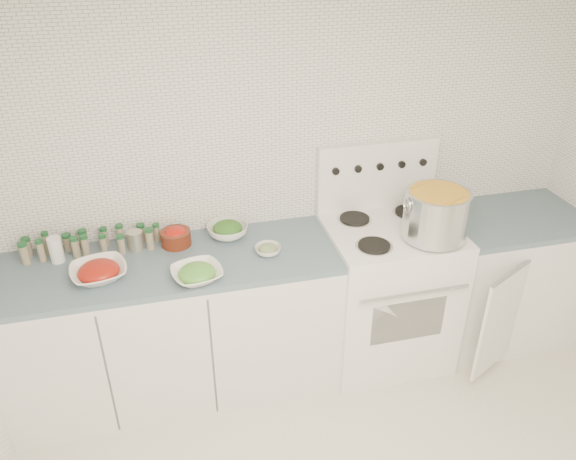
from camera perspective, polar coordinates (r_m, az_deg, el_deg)
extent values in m
cube|color=white|center=(3.34, 1.19, 6.65)|extent=(3.50, 0.02, 2.50)
cube|color=white|center=(3.39, -11.29, -9.78)|extent=(1.85, 0.62, 0.86)
cube|color=slate|center=(3.13, -12.10, -3.41)|extent=(1.85, 0.62, 0.03)
cube|color=white|center=(3.60, 9.90, -6.42)|extent=(0.76, 0.65, 0.92)
cube|color=black|center=(3.35, 12.07, -8.97)|extent=(0.45, 0.01, 0.28)
cylinder|color=silver|center=(3.19, 12.79, -6.33)|extent=(0.65, 0.02, 0.02)
cube|color=white|center=(3.35, 10.58, 0.02)|extent=(0.76, 0.65, 0.01)
cube|color=white|center=(3.49, 9.01, 5.51)|extent=(0.76, 0.06, 0.43)
cylinder|color=silver|center=(3.15, 8.74, -1.62)|extent=(0.21, 0.21, 0.01)
cylinder|color=black|center=(3.15, 8.75, -1.53)|extent=(0.18, 0.18, 0.01)
cylinder|color=silver|center=(3.30, 14.56, -0.80)|extent=(0.21, 0.21, 0.01)
cylinder|color=black|center=(3.29, 14.57, -0.71)|extent=(0.18, 0.18, 0.01)
cylinder|color=silver|center=(3.41, 6.77, 1.10)|extent=(0.21, 0.21, 0.01)
cylinder|color=black|center=(3.41, 6.78, 1.19)|extent=(0.18, 0.18, 0.01)
cylinder|color=silver|center=(3.54, 12.25, 1.76)|extent=(0.21, 0.21, 0.01)
cylinder|color=black|center=(3.54, 12.26, 1.84)|extent=(0.18, 0.18, 0.01)
cylinder|color=black|center=(3.34, 4.86, 5.99)|extent=(0.04, 0.02, 0.04)
cylinder|color=black|center=(3.38, 7.12, 6.19)|extent=(0.04, 0.02, 0.04)
cylinder|color=black|center=(3.43, 9.33, 6.39)|extent=(0.04, 0.02, 0.04)
cylinder|color=black|center=(3.49, 11.47, 6.56)|extent=(0.04, 0.02, 0.04)
cylinder|color=black|center=(3.55, 13.54, 6.73)|extent=(0.04, 0.02, 0.04)
cube|color=white|center=(4.00, 20.77, -4.60)|extent=(0.89, 0.62, 0.86)
cube|color=slate|center=(3.77, 21.98, 1.06)|extent=(0.89, 0.62, 0.03)
cube|color=white|center=(3.61, 20.70, -8.74)|extent=(0.36, 0.20, 0.70)
cylinder|color=silver|center=(3.23, 14.81, 1.56)|extent=(0.36, 0.36, 0.28)
cylinder|color=#C1811B|center=(3.18, 15.09, 3.50)|extent=(0.32, 0.32, 0.03)
torus|color=silver|center=(3.12, 11.98, 2.52)|extent=(0.01, 0.09, 0.09)
torus|color=silver|center=(3.29, 17.86, 3.17)|extent=(0.01, 0.09, 0.09)
imported|color=white|center=(3.06, -18.67, -4.11)|extent=(0.33, 0.33, 0.07)
ellipsoid|color=#A2230D|center=(3.05, -18.71, -3.89)|extent=(0.20, 0.20, 0.09)
imported|color=white|center=(2.93, -9.22, -4.47)|extent=(0.30, 0.30, 0.06)
ellipsoid|color=#46882C|center=(2.92, -9.24, -4.26)|extent=(0.18, 0.18, 0.08)
imported|color=white|center=(3.28, -6.14, -0.07)|extent=(0.29, 0.29, 0.07)
ellipsoid|color=#1D5317|center=(3.27, -6.16, 0.24)|extent=(0.17, 0.17, 0.08)
imported|color=white|center=(3.11, -2.05, -2.05)|extent=(0.16, 0.16, 0.05)
ellipsoid|color=#345522|center=(3.10, -2.05, -1.86)|extent=(0.10, 0.10, 0.05)
cylinder|color=#561D0E|center=(3.24, -11.32, -0.79)|extent=(0.17, 0.17, 0.09)
ellipsoid|color=#BB0D0E|center=(3.23, -11.38, -0.29)|extent=(0.13, 0.13, 0.06)
cylinder|color=white|center=(3.26, -22.51, -1.87)|extent=(0.10, 0.10, 0.14)
cylinder|color=#B1A996|center=(3.24, -15.22, -1.04)|extent=(0.11, 0.11, 0.11)
cylinder|color=gray|center=(3.39, -24.95, -1.69)|extent=(0.05, 0.05, 0.09)
cylinder|color=#154C24|center=(3.37, -25.15, -0.87)|extent=(0.05, 0.05, 0.02)
cylinder|color=gray|center=(3.36, -23.28, -1.36)|extent=(0.04, 0.04, 0.12)
cylinder|color=#154C24|center=(3.33, -23.51, -0.35)|extent=(0.04, 0.04, 0.02)
cylinder|color=gray|center=(3.36, -21.45, -1.30)|extent=(0.05, 0.05, 0.09)
cylinder|color=#154C24|center=(3.33, -21.61, -0.53)|extent=(0.05, 0.05, 0.02)
cylinder|color=gray|center=(3.35, -20.03, -1.00)|extent=(0.05, 0.05, 0.10)
cylinder|color=#154C24|center=(3.32, -20.20, -0.14)|extent=(0.05, 0.05, 0.02)
cylinder|color=gray|center=(3.34, -18.12, -0.76)|extent=(0.04, 0.04, 0.10)
cylinder|color=#154C24|center=(3.31, -18.27, 0.09)|extent=(0.04, 0.04, 0.02)
cylinder|color=gray|center=(3.31, -16.61, -0.60)|extent=(0.04, 0.04, 0.11)
cylinder|color=#154C24|center=(3.28, -16.78, 0.38)|extent=(0.04, 0.04, 0.02)
cylinder|color=gray|center=(3.32, -14.65, -0.38)|extent=(0.05, 0.05, 0.09)
cylinder|color=#154C24|center=(3.30, -14.76, 0.43)|extent=(0.05, 0.05, 0.02)
cylinder|color=gray|center=(3.30, -13.17, -0.35)|extent=(0.04, 0.04, 0.09)
cylinder|color=#154C24|center=(3.28, -13.28, 0.47)|extent=(0.04, 0.04, 0.02)
cylinder|color=gray|center=(3.32, -25.18, -2.30)|extent=(0.05, 0.05, 0.11)
cylinder|color=#154C24|center=(3.29, -25.42, -1.33)|extent=(0.05, 0.05, 0.02)
cylinder|color=gray|center=(3.31, -23.77, -2.05)|extent=(0.04, 0.04, 0.11)
cylinder|color=#154C24|center=(3.28, -24.01, -1.08)|extent=(0.04, 0.04, 0.02)
cylinder|color=gray|center=(3.27, -20.73, -1.81)|extent=(0.04, 0.04, 0.11)
cylinder|color=#154C24|center=(3.24, -20.93, -0.85)|extent=(0.04, 0.04, 0.02)
cylinder|color=gray|center=(3.26, -19.85, -1.68)|extent=(0.04, 0.04, 0.11)
cylinder|color=#154C24|center=(3.23, -20.05, -0.68)|extent=(0.04, 0.04, 0.02)
cylinder|color=gray|center=(3.25, -18.21, -1.54)|extent=(0.04, 0.04, 0.10)
cylinder|color=#154C24|center=(3.22, -18.38, -0.61)|extent=(0.04, 0.04, 0.02)
cylinder|color=gray|center=(3.23, -16.55, -1.52)|extent=(0.04, 0.04, 0.10)
cylinder|color=#154C24|center=(3.21, -16.69, -0.66)|extent=(0.04, 0.04, 0.02)
cylinder|color=gray|center=(3.23, -13.85, -1.01)|extent=(0.04, 0.04, 0.11)
cylinder|color=#154C24|center=(3.20, -13.99, -0.01)|extent=(0.05, 0.05, 0.02)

